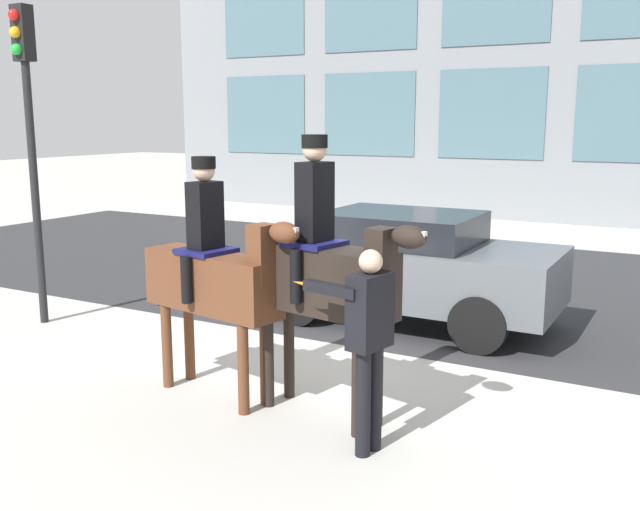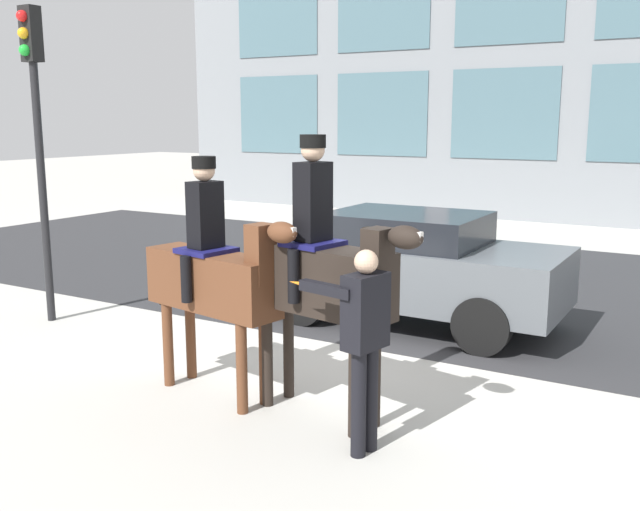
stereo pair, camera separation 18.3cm
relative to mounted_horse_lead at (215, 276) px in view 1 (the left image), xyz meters
The scene contains 7 objects.
ground_plane 2.14m from the mounted_horse_lead, 70.73° to the left, with size 80.00×80.00×0.00m, color #B2AFA8.
road_surface 6.52m from the mounted_horse_lead, 84.92° to the left, with size 25.64×8.50×0.01m.
mounted_horse_lead is the anchor object (origin of this frame).
mounted_horse_companion 1.21m from the mounted_horse_lead, ahead, with size 1.95×0.71×2.68m.
pedestrian_bystander 1.94m from the mounted_horse_lead, 12.22° to the right, with size 0.89×0.44×1.77m.
street_car_near_lane 3.56m from the mounted_horse_lead, 79.19° to the left, with size 4.10×1.88×1.56m.
traffic_light 4.24m from the mounted_horse_lead, 165.19° to the left, with size 0.24×0.29×4.29m.
Camera 1 is at (3.73, -7.22, 2.82)m, focal length 40.00 mm.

